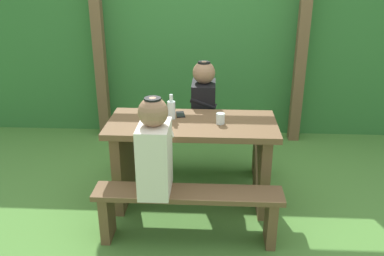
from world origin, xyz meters
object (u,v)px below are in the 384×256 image
at_px(picnic_table, 192,149).
at_px(bottle_left, 171,109).
at_px(bench_near, 188,205).
at_px(bench_far, 195,145).
at_px(cell_phone, 180,114).
at_px(drinking_glass, 220,119).
at_px(person_black_coat, 204,102).
at_px(person_white_shirt, 155,149).

bearing_deg(picnic_table, bottle_left, 158.51).
bearing_deg(bottle_left, bench_near, -73.98).
bearing_deg(bench_far, cell_phone, -105.76).
relative_size(bench_far, drinking_glass, 15.86).
bearing_deg(person_black_coat, bottle_left, -118.54).
relative_size(person_black_coat, bottle_left, 3.40).
bearing_deg(bench_near, picnic_table, 90.00).
height_order(bench_near, person_black_coat, person_black_coat).
bearing_deg(person_black_coat, person_white_shirt, -106.24).
bearing_deg(person_white_shirt, drinking_glass, 47.75).
bearing_deg(person_white_shirt, bench_near, -0.80).
distance_m(picnic_table, bench_far, 0.59).
bearing_deg(bench_far, drinking_glass, -67.90).
bearing_deg(person_black_coat, drinking_glass, -75.04).
bearing_deg(cell_phone, person_black_coat, 53.24).
bearing_deg(bottle_left, picnic_table, -21.49).
xyz_separation_m(bench_far, cell_phone, (-0.11, -0.39, 0.46)).
xyz_separation_m(picnic_table, bottle_left, (-0.18, 0.07, 0.33)).
xyz_separation_m(bench_far, bottle_left, (-0.18, -0.48, 0.54)).
xyz_separation_m(picnic_table, bench_far, (0.00, 0.55, -0.21)).
bearing_deg(picnic_table, person_black_coat, 81.56).
relative_size(bottle_left, cell_phone, 1.51).
bearing_deg(bench_far, person_white_shirt, -102.21).
xyz_separation_m(bench_near, bench_far, (0.00, 1.10, 0.00)).
height_order(person_black_coat, cell_phone, person_black_coat).
relative_size(person_white_shirt, bottle_left, 3.40).
distance_m(bench_near, cell_phone, 0.85).
relative_size(bench_near, drinking_glass, 15.86).
height_order(picnic_table, cell_phone, cell_phone).
xyz_separation_m(person_white_shirt, cell_phone, (0.13, 0.70, 0.01)).
height_order(person_white_shirt, cell_phone, person_white_shirt).
xyz_separation_m(drinking_glass, bottle_left, (-0.41, 0.10, 0.04)).
bearing_deg(picnic_table, drinking_glass, -6.64).
relative_size(bench_near, cell_phone, 10.00).
bearing_deg(picnic_table, person_white_shirt, -113.47).
bearing_deg(drinking_glass, person_black_coat, 104.96).
bearing_deg(bench_near, person_white_shirt, 179.20).
xyz_separation_m(bench_near, person_black_coat, (0.08, 1.09, 0.45)).
distance_m(person_white_shirt, person_black_coat, 1.13).
relative_size(person_white_shirt, drinking_glass, 8.15).
xyz_separation_m(bottle_left, cell_phone, (0.07, 0.09, -0.08)).
height_order(bench_near, bottle_left, bottle_left).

